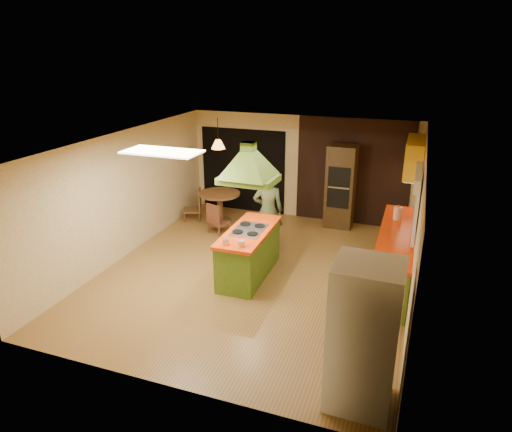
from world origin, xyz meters
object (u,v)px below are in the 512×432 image
at_px(man, 268,211).
at_px(dining_table, 220,201).
at_px(refrigerator, 364,336).
at_px(canister_large, 398,213).
at_px(wall_oven, 341,186).
at_px(kitchen_island, 249,252).

height_order(man, dining_table, man).
bearing_deg(refrigerator, canister_large, 89.33).
height_order(refrigerator, wall_oven, wall_oven).
height_order(wall_oven, canister_large, wall_oven).
relative_size(refrigerator, canister_large, 7.55).
xyz_separation_m(refrigerator, canister_large, (0.12, 4.00, 0.12)).
xyz_separation_m(refrigerator, dining_table, (-3.99, 4.92, -0.40)).
bearing_deg(canister_large, dining_table, 167.44).
bearing_deg(man, dining_table, -52.87).
bearing_deg(canister_large, wall_oven, 129.79).
relative_size(man, dining_table, 1.72).
relative_size(refrigerator, dining_table, 1.88).
bearing_deg(kitchen_island, refrigerator, -48.16).
xyz_separation_m(kitchen_island, man, (-0.05, 1.25, 0.38)).
bearing_deg(wall_oven, man, -121.88).
distance_m(man, dining_table, 1.94).
bearing_deg(man, wall_oven, -140.97).
relative_size(wall_oven, dining_table, 1.98).
height_order(kitchen_island, wall_oven, wall_oven).
distance_m(wall_oven, canister_large, 2.13).
distance_m(kitchen_island, canister_large, 2.92).
bearing_deg(kitchen_island, wall_oven, 69.25).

